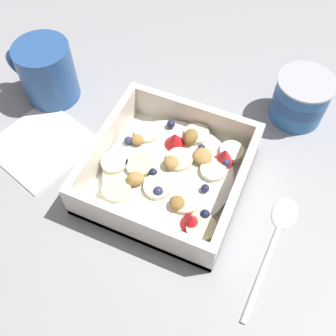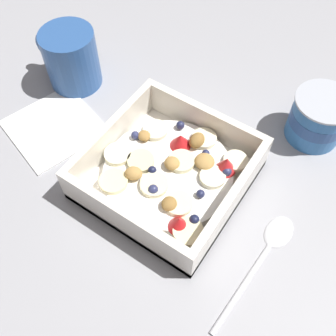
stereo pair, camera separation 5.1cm
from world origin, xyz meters
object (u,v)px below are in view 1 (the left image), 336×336
object	(u,v)px
yogurt_cup	(301,99)
spoon	(278,229)
coffee_mug	(46,72)
fruit_bowl	(169,172)
folded_napkin	(41,144)

from	to	relation	value
yogurt_cup	spoon	bearing A→B (deg)	-82.31
yogurt_cup	coffee_mug	bearing A→B (deg)	-163.25
fruit_bowl	folded_napkin	bearing A→B (deg)	-174.74
fruit_bowl	folded_napkin	world-z (taller)	fruit_bowl
spoon	fruit_bowl	bearing A→B (deg)	174.88
yogurt_cup	coffee_mug	world-z (taller)	coffee_mug
yogurt_cup	coffee_mug	distance (m)	0.37
coffee_mug	folded_napkin	bearing A→B (deg)	-67.60
spoon	yogurt_cup	size ratio (longest dim) A/B	2.15
fruit_bowl	spoon	size ratio (longest dim) A/B	1.10
coffee_mug	spoon	bearing A→B (deg)	-12.92
spoon	yogurt_cup	xyz separation A→B (m)	(-0.03, 0.19, 0.03)
yogurt_cup	folded_napkin	bearing A→B (deg)	-148.01
fruit_bowl	coffee_mug	bearing A→B (deg)	162.12
yogurt_cup	fruit_bowl	bearing A→B (deg)	-124.95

